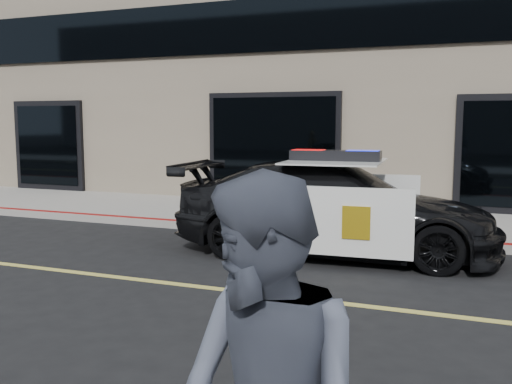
% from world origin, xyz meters
% --- Properties ---
extents(ground, '(120.00, 120.00, 0.00)m').
position_xyz_m(ground, '(0.00, 0.00, 0.00)').
color(ground, black).
rests_on(ground, ground).
extents(sidewalk_n, '(60.00, 3.50, 0.15)m').
position_xyz_m(sidewalk_n, '(0.00, 5.25, 0.07)').
color(sidewalk_n, gray).
rests_on(sidewalk_n, ground).
extents(police_car, '(2.76, 5.46, 1.70)m').
position_xyz_m(police_car, '(1.64, 2.52, 0.76)').
color(police_car, black).
rests_on(police_car, ground).
extents(fire_hydrant, '(0.35, 0.49, 0.77)m').
position_xyz_m(fire_hydrant, '(-0.86, 4.06, 0.51)').
color(fire_hydrant, beige).
rests_on(fire_hydrant, sidewalk_n).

